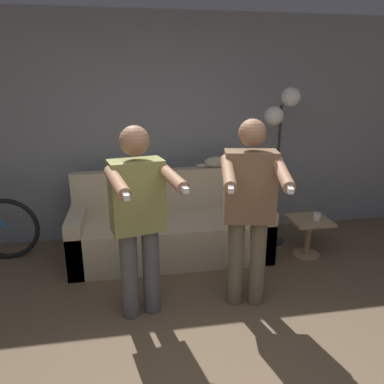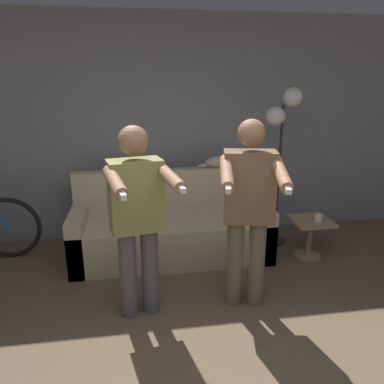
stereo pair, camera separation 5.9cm
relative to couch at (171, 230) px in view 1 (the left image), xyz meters
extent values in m
cube|color=gray|center=(0.00, 0.64, 1.01)|extent=(10.00, 0.05, 2.60)
cube|color=beige|center=(0.00, -0.04, -0.07)|extent=(2.10, 0.81, 0.44)
cube|color=beige|center=(0.00, 0.29, 0.38)|extent=(2.10, 0.14, 0.47)
cube|color=beige|center=(-0.97, -0.04, 0.00)|extent=(0.16, 0.81, 0.58)
cube|color=beige|center=(0.97, -0.04, 0.00)|extent=(0.16, 0.81, 0.58)
cylinder|color=#56565B|center=(-0.46, -1.05, 0.09)|extent=(0.14, 0.14, 0.75)
cylinder|color=#56565B|center=(-0.28, -1.02, 0.09)|extent=(0.14, 0.14, 0.75)
cube|color=#8C8E4C|center=(-0.37, -1.04, 0.74)|extent=(0.44, 0.30, 0.56)
sphere|color=#9E7051|center=(-0.37, -1.04, 1.17)|extent=(0.22, 0.22, 0.22)
cylinder|color=#9E7051|center=(-0.50, -1.32, 0.94)|extent=(0.19, 0.51, 0.12)
cube|color=white|center=(-0.45, -1.56, 0.92)|extent=(0.06, 0.13, 0.04)
cylinder|color=#9E7051|center=(-0.13, -1.24, 0.94)|extent=(0.19, 0.51, 0.12)
cube|color=white|center=(-0.08, -1.48, 0.92)|extent=(0.06, 0.13, 0.04)
cylinder|color=#6B604C|center=(0.44, -1.02, 0.10)|extent=(0.14, 0.14, 0.77)
cylinder|color=#6B604C|center=(0.62, -1.05, 0.10)|extent=(0.14, 0.14, 0.77)
cube|color=brown|center=(0.53, -1.04, 0.77)|extent=(0.45, 0.30, 0.58)
sphere|color=#9E7051|center=(0.53, -1.04, 1.20)|extent=(0.22, 0.22, 0.22)
cylinder|color=#9E7051|center=(0.29, -1.24, 0.95)|extent=(0.19, 0.52, 0.17)
cube|color=white|center=(0.24, -1.48, 0.91)|extent=(0.06, 0.13, 0.06)
cylinder|color=#9E7051|center=(0.67, -1.32, 0.95)|extent=(0.19, 0.52, 0.17)
cube|color=white|center=(0.62, -1.56, 0.91)|extent=(0.06, 0.13, 0.06)
ellipsoid|color=#B7AD9E|center=(0.58, 0.29, 0.68)|extent=(0.30, 0.14, 0.13)
sphere|color=#B7AD9E|center=(0.71, 0.29, 0.72)|extent=(0.09, 0.09, 0.09)
ellipsoid|color=#B7AD9E|center=(0.42, 0.31, 0.64)|extent=(0.16, 0.04, 0.04)
cone|color=#B7AD9E|center=(0.69, 0.28, 0.76)|extent=(0.03, 0.03, 0.02)
cone|color=#B7AD9E|center=(0.69, 0.31, 0.76)|extent=(0.03, 0.03, 0.02)
cylinder|color=black|center=(1.25, 0.13, -0.28)|extent=(0.27, 0.27, 0.02)
cylinder|color=black|center=(1.25, 0.13, 0.52)|extent=(0.03, 0.03, 1.61)
sphere|color=white|center=(1.35, 0.13, 1.40)|extent=(0.21, 0.21, 0.21)
sphere|color=white|center=(1.17, 0.13, 1.20)|extent=(0.21, 0.21, 0.21)
cylinder|color=#A38460|center=(1.48, -0.28, -0.28)|extent=(0.29, 0.29, 0.02)
cylinder|color=#A38460|center=(1.48, -0.28, -0.09)|extent=(0.06, 0.06, 0.40)
cube|color=#A38460|center=(1.48, -0.28, 0.13)|extent=(0.42, 0.42, 0.03)
cylinder|color=white|center=(1.54, -0.33, 0.18)|extent=(0.08, 0.08, 0.08)
torus|color=black|center=(-1.74, 0.21, 0.05)|extent=(0.69, 0.05, 0.69)
camera|label=1|loc=(-0.43, -3.78, 1.62)|focal=35.00mm
camera|label=2|loc=(-0.37, -3.79, 1.62)|focal=35.00mm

